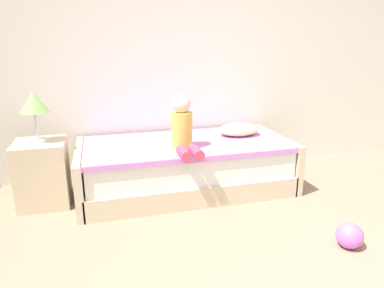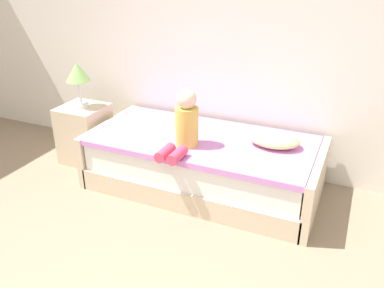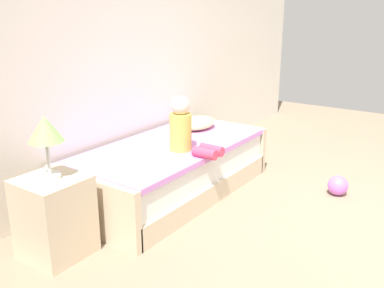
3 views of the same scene
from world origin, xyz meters
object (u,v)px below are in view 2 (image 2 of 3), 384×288
Objects in this scene: bed at (203,163)px; table_lamp at (78,74)px; pillow at (274,139)px; child_figure at (184,125)px; nightstand at (85,134)px.

bed is 4.69× the size of table_lamp.
bed is at bearing -170.76° from pillow.
table_lamp reaches higher than bed.
table_lamp is at bearing 169.12° from child_figure.
child_figure is (1.27, -0.24, 0.40)m from nightstand.
nightstand is at bearing 179.34° from bed.
table_lamp is at bearing 179.34° from bed.
table_lamp reaches higher than nightstand.
bed is 4.14× the size of child_figure.
table_lamp reaches higher than child_figure.
child_figure is at bearing -109.41° from bed.
nightstand is 0.64m from table_lamp.
table_lamp is 1.31m from child_figure.
nightstand is at bearing 169.12° from child_figure.
table_lamp is 1.02× the size of pillow.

